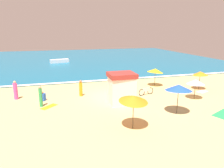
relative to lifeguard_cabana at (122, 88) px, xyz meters
name	(u,v)px	position (x,y,z in m)	size (l,w,h in m)	color
ground_plane	(108,96)	(-0.61, 2.59, -1.43)	(60.00, 60.00, 0.00)	#D8B775
ocean_water	(76,59)	(-0.61, 30.59, -1.38)	(60.00, 44.00, 0.10)	#146B93
wave_breaker_foam	(95,81)	(-0.61, 8.89, -1.32)	(57.00, 0.70, 0.01)	white
lifeguard_cabana	(122,88)	(0.00, 0.00, 0.00)	(2.30, 2.07, 2.80)	white
beach_umbrella_0	(200,73)	(9.69, 2.10, 0.39)	(2.11, 2.10, 2.07)	#4C3823
beach_umbrella_1	(196,82)	(7.14, -0.57, 0.24)	(2.26, 2.26, 1.91)	#4C3823
beach_umbrella_2	(155,71)	(5.66, 4.78, 0.42)	(2.43, 2.40, 2.17)	#4C3823
beach_umbrella_3	(179,88)	(3.52, -3.35, 0.68)	(2.66, 2.67, 2.41)	#4C3823
beach_umbrella_4	(134,99)	(-0.80, -4.90, 0.66)	(2.39, 2.41, 2.40)	#4C3823
parked_bicycle	(146,91)	(3.22, 1.83, -1.04)	(1.78, 0.51, 0.76)	black
beachgoer_1	(41,96)	(-6.89, 1.13, -0.52)	(0.41, 0.41, 1.86)	green
beachgoer_2	(43,97)	(-6.82, 2.76, -1.06)	(0.61, 0.61, 0.88)	blue
beachgoer_3	(81,88)	(-3.19, 3.21, -0.65)	(0.42, 0.42, 1.63)	orange
beachgoer_4	(16,91)	(-9.26, 3.88, -0.59)	(0.53, 0.53, 1.80)	#D84CA5
beach_towel_0	(202,92)	(9.50, 1.24, -1.42)	(1.48, 1.15, 0.01)	white
beach_towel_1	(128,84)	(2.87, 6.29, -1.42)	(1.32, 1.17, 0.01)	blue
beach_towel_3	(49,107)	(-6.25, 0.89, -1.42)	(1.54, 1.54, 0.01)	orange
small_boat_0	(60,61)	(-4.38, 25.76, -0.98)	(3.74, 1.88, 0.69)	white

